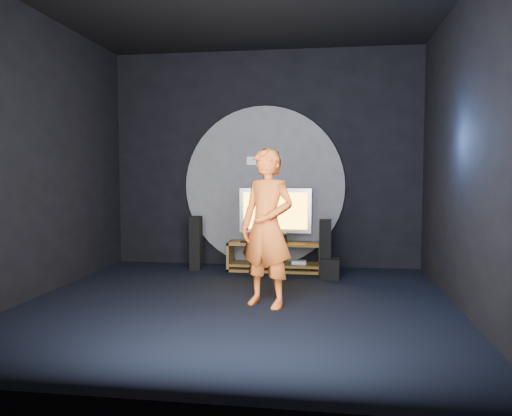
{
  "coord_description": "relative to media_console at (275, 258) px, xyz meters",
  "views": [
    {
      "loc": [
        1.04,
        -5.61,
        1.52
      ],
      "look_at": [
        0.07,
        1.05,
        1.05
      ],
      "focal_mm": 35.0,
      "sensor_mm": 36.0,
      "label": 1
    }
  ],
  "objects": [
    {
      "name": "left_wall",
      "position": [
        -2.73,
        -2.05,
        1.56
      ],
      "size": [
        0.04,
        5.0,
        3.5
      ],
      "primitive_type": "cube",
      "color": "black",
      "rests_on": "ground"
    },
    {
      "name": "tower_speaker_left",
      "position": [
        -1.24,
        -0.11,
        0.23
      ],
      "size": [
        0.17,
        0.19,
        0.85
      ],
      "primitive_type": "cube",
      "color": "black",
      "rests_on": "ground"
    },
    {
      "name": "right_wall",
      "position": [
        2.27,
        -2.05,
        1.56
      ],
      "size": [
        0.04,
        5.0,
        3.5
      ],
      "primitive_type": "cube",
      "color": "black",
      "rests_on": "ground"
    },
    {
      "name": "front_wall",
      "position": [
        -0.23,
        -4.55,
        1.56
      ],
      "size": [
        5.0,
        0.04,
        3.5
      ],
      "primitive_type": "cube",
      "color": "black",
      "rests_on": "ground"
    },
    {
      "name": "subwoofer",
      "position": [
        0.84,
        -0.46,
        -0.05
      ],
      "size": [
        0.27,
        0.27,
        0.29
      ],
      "primitive_type": "cube",
      "color": "black",
      "rests_on": "ground"
    },
    {
      "name": "media_console",
      "position": [
        0.0,
        0.0,
        0.0
      ],
      "size": [
        1.45,
        0.45,
        0.45
      ],
      "color": "brown",
      "rests_on": "ground"
    },
    {
      "name": "floor",
      "position": [
        -0.23,
        -2.05,
        -0.19
      ],
      "size": [
        5.0,
        5.0,
        0.0
      ],
      "primitive_type": "plane",
      "color": "black",
      "rests_on": "ground"
    },
    {
      "name": "player",
      "position": [
        0.13,
        -2.06,
        0.71
      ],
      "size": [
        0.78,
        0.67,
        1.81
      ],
      "primitive_type": "imported",
      "rotation": [
        0.0,
        0.0,
        -0.43
      ],
      "color": "orange",
      "rests_on": "ground"
    },
    {
      "name": "tv",
      "position": [
        -0.01,
        0.07,
        0.71
      ],
      "size": [
        1.12,
        0.22,
        0.83
      ],
      "color": "#A4A3AA",
      "rests_on": "media_console"
    },
    {
      "name": "wall_disc_panel",
      "position": [
        -0.23,
        0.39,
        1.11
      ],
      "size": [
        2.6,
        0.11,
        2.6
      ],
      "color": "#515156",
      "rests_on": "ground"
    },
    {
      "name": "remote",
      "position": [
        -0.43,
        -0.12,
        0.27
      ],
      "size": [
        0.18,
        0.05,
        0.02
      ],
      "primitive_type": "cube",
      "color": "black",
      "rests_on": "media_console"
    },
    {
      "name": "center_speaker",
      "position": [
        -0.01,
        -0.13,
        0.33
      ],
      "size": [
        0.4,
        0.15,
        0.15
      ],
      "primitive_type": "cube",
      "color": "black",
      "rests_on": "media_console"
    },
    {
      "name": "back_wall",
      "position": [
        -0.23,
        0.45,
        1.56
      ],
      "size": [
        5.0,
        0.04,
        3.5
      ],
      "primitive_type": "cube",
      "color": "black",
      "rests_on": "ground"
    },
    {
      "name": "tower_speaker_right",
      "position": [
        0.77,
        -0.38,
        0.23
      ],
      "size": [
        0.17,
        0.19,
        0.85
      ],
      "primitive_type": "cube",
      "color": "black",
      "rests_on": "ground"
    }
  ]
}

